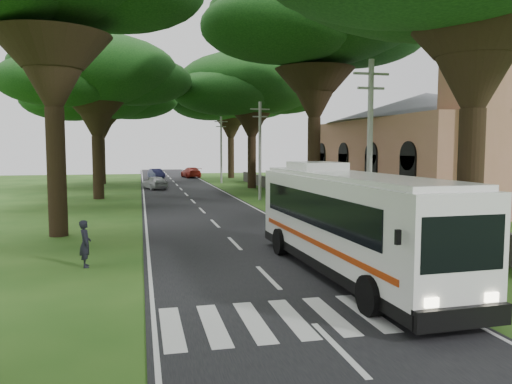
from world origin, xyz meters
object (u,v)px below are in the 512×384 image
object	(u,v)px
pedestrian	(85,244)
distant_car_b	(156,173)
pole_near	(370,151)
pole_mid	(260,149)
church	(427,140)
distant_car_c	(191,172)
distant_car_a	(155,182)
pole_far	(221,149)
coach_bus	(348,221)

from	to	relation	value
pedestrian	distant_car_b	bearing A→B (deg)	-13.66
pole_near	pole_mid	xyz separation A→B (m)	(0.00, 20.00, 0.00)
church	distant_car_c	world-z (taller)	church
distant_car_a	pole_near	bearing A→B (deg)	85.12
pole_near	pole_far	xyz separation A→B (m)	(0.00, 40.00, 0.00)
pole_mid	pole_far	bearing A→B (deg)	90.00
pole_near	distant_car_b	size ratio (longest dim) A/B	2.01
church	distant_car_b	size ratio (longest dim) A/B	6.03
pole_near	distant_car_a	distance (m)	33.61
church	distant_car_c	bearing A→B (deg)	112.47
pole_mid	pole_far	distance (m)	20.00
church	pole_far	size ratio (longest dim) A/B	3.00
pole_mid	pedestrian	bearing A→B (deg)	-118.76
pole_far	distant_car_a	distance (m)	11.65
coach_bus	distant_car_a	bearing A→B (deg)	96.54
pole_near	pedestrian	distance (m)	12.05
pole_far	distant_car_c	size ratio (longest dim) A/B	1.58
pole_near	pole_mid	bearing A→B (deg)	90.00
church	pole_far	xyz separation A→B (m)	(-12.36, 24.45, -0.73)
church	pedestrian	size ratio (longest dim) A/B	14.01
pole_mid	distant_car_a	size ratio (longest dim) A/B	1.97
distant_car_c	pedestrian	world-z (taller)	pedestrian
coach_bus	distant_car_c	world-z (taller)	coach_bus
pole_mid	pole_far	size ratio (longest dim) A/B	1.00
pole_near	church	bearing A→B (deg)	51.50
pole_far	pedestrian	xyz separation A→B (m)	(-11.54, -41.02, -3.32)
distant_car_c	pole_near	bearing A→B (deg)	84.28
pole_near	distant_car_b	distance (m)	51.86
coach_bus	pedestrian	xyz separation A→B (m)	(-8.74, 3.21, -1.00)
distant_car_c	pole_far	bearing A→B (deg)	93.81
distant_car_b	distant_car_c	size ratio (longest dim) A/B	0.79
pole_mid	distant_car_a	bearing A→B (deg)	123.26
pole_near	distant_car_c	world-z (taller)	pole_near
pole_far	distant_car_c	distance (m)	12.28
distant_car_a	pole_mid	bearing A→B (deg)	104.27
distant_car_b	pedestrian	bearing A→B (deg)	-109.81
pole_near	pole_far	distance (m)	40.00
church	coach_bus	world-z (taller)	church
pole_near	coach_bus	size ratio (longest dim) A/B	0.68
pole_mid	distant_car_c	distance (m)	31.81
pole_mid	distant_car_b	size ratio (longest dim) A/B	2.01
distant_car_a	distant_car_c	size ratio (longest dim) A/B	0.80
distant_car_b	coach_bus	bearing A→B (deg)	-100.53
distant_car_a	distant_car_c	xyz separation A→B (m)	(5.63, 19.10, 0.04)
pole_mid	coach_bus	distance (m)	24.50
pole_near	coach_bus	world-z (taller)	pole_near
coach_bus	distant_car_c	xyz separation A→B (m)	(0.28, 55.75, -1.09)
church	pole_far	distance (m)	27.41
church	coach_bus	distance (m)	25.11
church	pole_near	distance (m)	19.88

